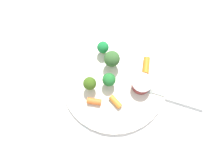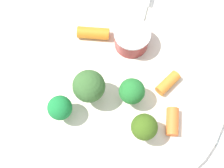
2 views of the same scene
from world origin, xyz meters
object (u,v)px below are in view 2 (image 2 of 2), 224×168
object	(u,v)px
carrot_stick_0	(168,83)
plate	(124,90)
carrot_stick_1	(93,33)
sauce_cup	(132,39)
broccoli_floret_1	(132,91)
broccoli_floret_2	(60,108)
carrot_stick_2	(172,122)
broccoli_floret_0	(144,127)
broccoli_floret_3	(89,87)

from	to	relation	value
carrot_stick_0	plate	bearing A→B (deg)	172.88
plate	carrot_stick_1	xyz separation A→B (m)	(-0.03, 0.09, 0.01)
sauce_cup	broccoli_floret_1	xyz separation A→B (m)	(-0.02, -0.08, 0.01)
plate	broccoli_floret_1	distance (m)	0.04
sauce_cup	carrot_stick_1	distance (m)	0.06
plate	broccoli_floret_2	world-z (taller)	broccoli_floret_2
broccoli_floret_1	carrot_stick_0	distance (m)	0.06
plate	carrot_stick_0	world-z (taller)	carrot_stick_0
sauce_cup	carrot_stick_1	bearing A→B (deg)	154.63
carrot_stick_2	plate	bearing A→B (deg)	129.46
plate	carrot_stick_1	world-z (taller)	carrot_stick_1
plate	carrot_stick_1	bearing A→B (deg)	106.19
sauce_cup	plate	bearing A→B (deg)	-111.03
broccoli_floret_2	carrot_stick_0	world-z (taller)	broccoli_floret_2
plate	sauce_cup	xyz separation A→B (m)	(0.03, 0.07, 0.02)
broccoli_floret_0	carrot_stick_2	world-z (taller)	broccoli_floret_0
sauce_cup	broccoli_floret_1	distance (m)	0.09
carrot_stick_0	carrot_stick_2	distance (m)	0.06
broccoli_floret_0	carrot_stick_0	world-z (taller)	broccoli_floret_0
plate	carrot_stick_2	xyz separation A→B (m)	(0.05, -0.06, 0.01)
broccoli_floret_1	broccoli_floret_3	xyz separation A→B (m)	(-0.05, 0.01, 0.01)
sauce_cup	broccoli_floret_1	bearing A→B (deg)	-103.90
broccoli_floret_1	broccoli_floret_3	bearing A→B (deg)	164.88
carrot_stick_2	carrot_stick_1	bearing A→B (deg)	116.78
broccoli_floret_0	carrot_stick_2	size ratio (longest dim) A/B	1.35
broccoli_floret_1	carrot_stick_0	xyz separation A→B (m)	(0.05, 0.01, -0.02)
broccoli_floret_0	carrot_stick_1	bearing A→B (deg)	102.74
broccoli_floret_2	carrot_stick_1	bearing A→B (deg)	60.06
carrot_stick_0	carrot_stick_1	distance (m)	0.13
plate	broccoli_floret_3	bearing A→B (deg)	-178.36
carrot_stick_0	broccoli_floret_1	bearing A→B (deg)	-171.40
broccoli_floret_0	carrot_stick_2	bearing A→B (deg)	5.23
broccoli_floret_0	broccoli_floret_1	size ratio (longest dim) A/B	1.06
broccoli_floret_2	broccoli_floret_3	distance (m)	0.05
sauce_cup	broccoli_floret_0	xyz separation A→B (m)	(-0.02, -0.13, 0.02)
carrot_stick_1	plate	bearing A→B (deg)	-73.81
plate	carrot_stick_0	size ratio (longest dim) A/B	7.69
broccoli_floret_3	carrot_stick_1	world-z (taller)	broccoli_floret_3
carrot_stick_0	carrot_stick_1	xyz separation A→B (m)	(-0.09, 0.10, 0.00)
carrot_stick_2	broccoli_floret_3	bearing A→B (deg)	148.61
sauce_cup	broccoli_floret_2	world-z (taller)	broccoli_floret_2
carrot_stick_0	carrot_stick_1	bearing A→B (deg)	131.16
plate	carrot_stick_2	size ratio (longest dim) A/B	7.81
broccoli_floret_1	carrot_stick_2	distance (m)	0.07
sauce_cup	carrot_stick_2	distance (m)	0.13
sauce_cup	broccoli_floret_1	world-z (taller)	broccoli_floret_1
sauce_cup	broccoli_floret_3	bearing A→B (deg)	-137.27
broccoli_floret_3	carrot_stick_0	world-z (taller)	broccoli_floret_3
carrot_stick_1	carrot_stick_0	bearing A→B (deg)	-48.84
carrot_stick_2	broccoli_floret_2	bearing A→B (deg)	162.75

